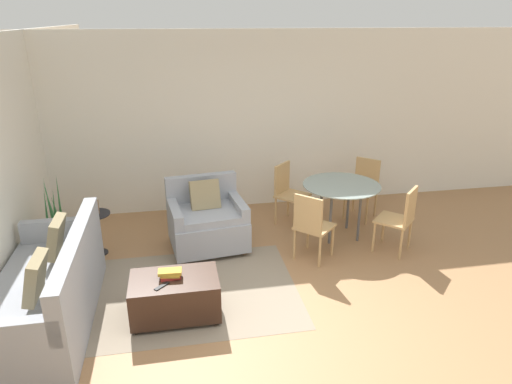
# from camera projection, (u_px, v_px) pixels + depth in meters

# --- Properties ---
(ground_plane) EXTENTS (20.00, 20.00, 0.00)m
(ground_plane) POSITION_uv_depth(u_px,v_px,m) (275.00, 332.00, 4.50)
(ground_plane) COLOR #A3754C
(wall_back) EXTENTS (12.00, 0.06, 2.75)m
(wall_back) POSITION_uv_depth(u_px,v_px,m) (229.00, 123.00, 7.04)
(wall_back) COLOR white
(wall_back) RESTS_ON ground_plane
(area_rug) EXTENTS (2.26, 1.82, 0.01)m
(area_rug) POSITION_uv_depth(u_px,v_px,m) (196.00, 291.00, 5.17)
(area_rug) COLOR gray
(area_rug) RESTS_ON ground_plane
(couch) EXTENTS (0.91, 2.05, 0.94)m
(couch) POSITION_uv_depth(u_px,v_px,m) (48.00, 295.00, 4.54)
(couch) COLOR #999EA8
(couch) RESTS_ON ground_plane
(armchair) EXTENTS (1.06, 0.95, 0.93)m
(armchair) POSITION_uv_depth(u_px,v_px,m) (207.00, 221.00, 6.05)
(armchair) COLOR #999EA8
(armchair) RESTS_ON ground_plane
(ottoman) EXTENTS (0.89, 0.55, 0.44)m
(ottoman) POSITION_uv_depth(u_px,v_px,m) (175.00, 296.00, 4.66)
(ottoman) COLOR #382319
(ottoman) RESTS_ON ground_plane
(book_stack) EXTENTS (0.24, 0.19, 0.09)m
(book_stack) POSITION_uv_depth(u_px,v_px,m) (170.00, 274.00, 4.59)
(book_stack) COLOR #B72D28
(book_stack) RESTS_ON ottoman
(tv_remote_primary) EXTENTS (0.15, 0.15, 0.01)m
(tv_remote_primary) POSITION_uv_depth(u_px,v_px,m) (162.00, 286.00, 4.45)
(tv_remote_primary) COLOR black
(tv_remote_primary) RESTS_ON ottoman
(potted_plant) EXTENTS (0.42, 0.42, 1.08)m
(potted_plant) POSITION_uv_depth(u_px,v_px,m) (59.00, 239.00, 5.91)
(potted_plant) COLOR brown
(potted_plant) RESTS_ON ground_plane
(side_table) EXTENTS (0.38, 0.38, 0.57)m
(side_table) POSITION_uv_depth(u_px,v_px,m) (96.00, 226.00, 5.85)
(side_table) COLOR black
(side_table) RESTS_ON ground_plane
(picture_frame) EXTENTS (0.12, 0.07, 0.18)m
(picture_frame) POSITION_uv_depth(u_px,v_px,m) (94.00, 207.00, 5.76)
(picture_frame) COLOR #8C6647
(picture_frame) RESTS_ON side_table
(dining_table) EXTENTS (1.06, 1.06, 0.77)m
(dining_table) POSITION_uv_depth(u_px,v_px,m) (341.00, 191.00, 6.24)
(dining_table) COLOR #8C9E99
(dining_table) RESTS_ON ground_plane
(dining_chair_near_left) EXTENTS (0.59, 0.59, 0.90)m
(dining_chair_near_left) POSITION_uv_depth(u_px,v_px,m) (311.00, 223.00, 5.65)
(dining_chair_near_left) COLOR tan
(dining_chair_near_left) RESTS_ON ground_plane
(dining_chair_near_right) EXTENTS (0.59, 0.59, 0.90)m
(dining_chair_near_right) POSITION_uv_depth(u_px,v_px,m) (401.00, 216.00, 5.85)
(dining_chair_near_right) COLOR tan
(dining_chair_near_right) RESTS_ON ground_plane
(dining_chair_far_left) EXTENTS (0.59, 0.59, 0.90)m
(dining_chair_far_left) POSITION_uv_depth(u_px,v_px,m) (288.00, 189.00, 6.75)
(dining_chair_far_left) COLOR tan
(dining_chair_far_left) RESTS_ON ground_plane
(dining_chair_far_right) EXTENTS (0.59, 0.59, 0.90)m
(dining_chair_far_right) POSITION_uv_depth(u_px,v_px,m) (364.00, 184.00, 6.95)
(dining_chair_far_right) COLOR tan
(dining_chair_far_right) RESTS_ON ground_plane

